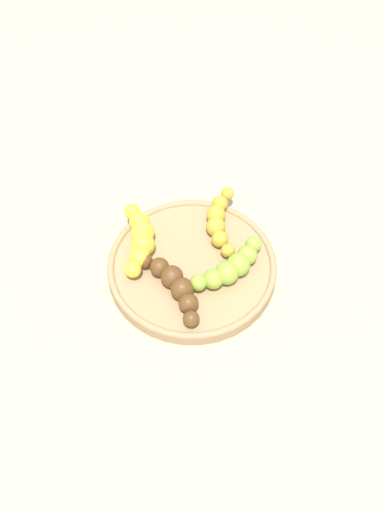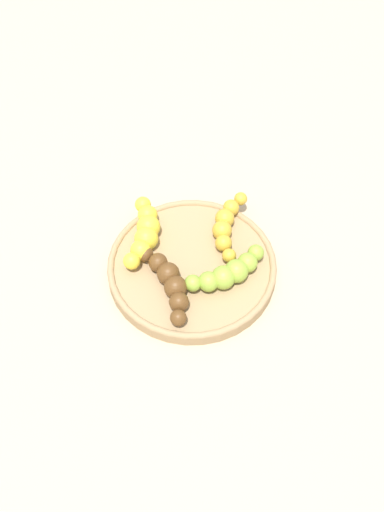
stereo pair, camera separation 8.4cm
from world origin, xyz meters
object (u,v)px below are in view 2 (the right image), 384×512
banana_overripe (169,281)px  banana_spotted (227,225)px  banana_yellow (145,232)px  banana_green (228,272)px  fruit_bowl (192,266)px

banana_overripe → banana_spotted: banana_overripe is taller
banana_spotted → banana_yellow: banana_yellow is taller
banana_green → banana_spotted: banana_green is taller
banana_overripe → banana_green: size_ratio=1.07×
banana_yellow → banana_overripe: bearing=-60.6°
fruit_bowl → banana_overripe: banana_overripe is taller
fruit_bowl → banana_overripe: size_ratio=1.82×
banana_green → banana_spotted: bearing=149.4°
banana_green → banana_spotted: 0.09m
fruit_bowl → banana_yellow: (-0.02, 0.08, 0.02)m
fruit_bowl → banana_spotted: banana_spotted is taller
banana_overripe → banana_yellow: bearing=88.8°
fruit_bowl → banana_green: banana_green is taller
banana_overripe → banana_green: 0.08m
fruit_bowl → banana_spotted: size_ratio=2.28×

